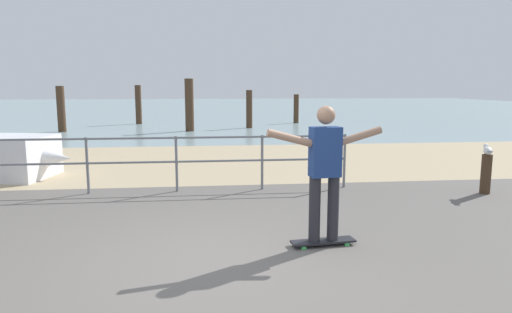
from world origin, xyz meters
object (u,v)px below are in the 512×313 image
at_px(seagull, 488,150).
at_px(skateboard, 323,242).
at_px(bollard_short, 486,175).
at_px(skateboarder, 325,166).

bearing_deg(seagull, skateboard, -146.71).
bearing_deg(skateboard, bollard_short, 33.16).
distance_m(skateboard, bollard_short, 4.33).
bearing_deg(bollard_short, skateboarder, -146.84).
xyz_separation_m(skateboarder, seagull, (3.63, 2.38, -0.20)).
bearing_deg(skateboarder, skateboard, 32.01).
bearing_deg(skateboarder, bollard_short, 33.16).
bearing_deg(skateboarder, seagull, 33.29).
height_order(bollard_short, seagull, seagull).
bearing_deg(skateboard, skateboarder, -147.99).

